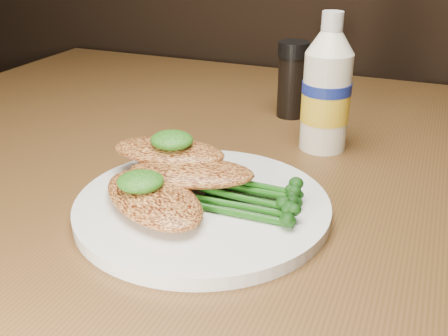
% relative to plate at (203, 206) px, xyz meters
% --- Properties ---
extents(plate, '(0.24, 0.24, 0.01)m').
position_rel_plate_xyz_m(plate, '(0.00, 0.00, 0.00)').
color(plate, white).
rests_on(plate, dining_table).
extents(chicken_front, '(0.15, 0.13, 0.02)m').
position_rel_plate_xyz_m(chicken_front, '(-0.03, -0.03, 0.02)').
color(chicken_front, '#D78C44').
rests_on(chicken_front, plate).
extents(chicken_mid, '(0.13, 0.09, 0.02)m').
position_rel_plate_xyz_m(chicken_mid, '(-0.02, 0.02, 0.02)').
color(chicken_mid, '#D78C44').
rests_on(chicken_mid, plate).
extents(chicken_back, '(0.12, 0.07, 0.02)m').
position_rel_plate_xyz_m(chicken_back, '(-0.05, 0.04, 0.03)').
color(chicken_back, '#D78C44').
rests_on(chicken_back, plate).
extents(pesto_front, '(0.05, 0.05, 0.02)m').
position_rel_plate_xyz_m(pesto_front, '(-0.05, -0.03, 0.03)').
color(pesto_front, '#08390A').
rests_on(pesto_front, chicken_front).
extents(pesto_back, '(0.04, 0.04, 0.02)m').
position_rel_plate_xyz_m(pesto_back, '(-0.05, 0.03, 0.05)').
color(pesto_back, '#08390A').
rests_on(pesto_back, chicken_back).
extents(broccolini_bundle, '(0.13, 0.12, 0.02)m').
position_rel_plate_xyz_m(broccolini_bundle, '(0.04, 0.01, 0.01)').
color(broccolini_bundle, '#195111').
rests_on(broccolini_bundle, plate).
extents(mayo_bottle, '(0.06, 0.06, 0.16)m').
position_rel_plate_xyz_m(mayo_bottle, '(0.07, 0.20, 0.07)').
color(mayo_bottle, white).
rests_on(mayo_bottle, dining_table).
extents(pepper_grinder, '(0.06, 0.06, 0.10)m').
position_rel_plate_xyz_m(pepper_grinder, '(0.00, 0.29, 0.05)').
color(pepper_grinder, black).
rests_on(pepper_grinder, dining_table).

